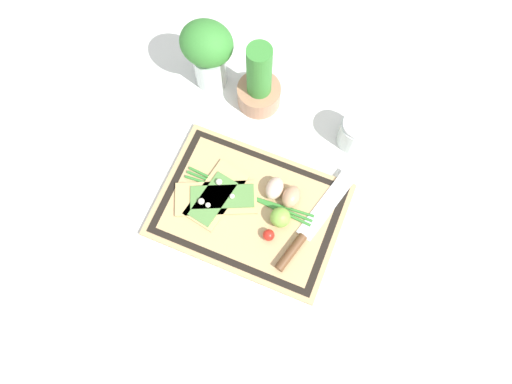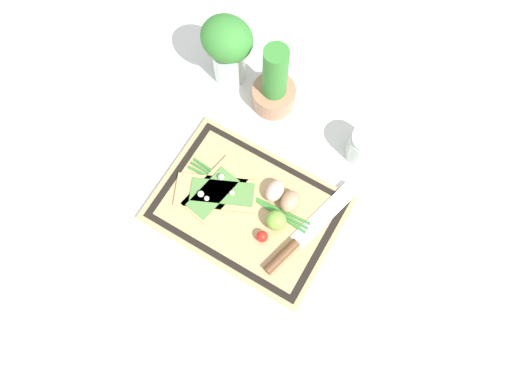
# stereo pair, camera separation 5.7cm
# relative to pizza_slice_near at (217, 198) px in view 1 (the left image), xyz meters

# --- Properties ---
(ground_plane) EXTENTS (6.00, 6.00, 0.00)m
(ground_plane) POSITION_rel_pizza_slice_near_xyz_m (0.08, 0.01, -0.02)
(ground_plane) COLOR silver
(cutting_board) EXTENTS (0.44, 0.32, 0.02)m
(cutting_board) POSITION_rel_pizza_slice_near_xyz_m (0.08, 0.01, -0.01)
(cutting_board) COLOR tan
(cutting_board) RESTS_ON ground_plane
(pizza_slice_near) EXTENTS (0.22, 0.16, 0.02)m
(pizza_slice_near) POSITION_rel_pizza_slice_near_xyz_m (0.00, 0.00, 0.00)
(pizza_slice_near) COLOR tan
(pizza_slice_near) RESTS_ON cutting_board
(pizza_slice_far) EXTENTS (0.11, 0.18, 0.02)m
(pizza_slice_far) POSITION_rel_pizza_slice_near_xyz_m (-0.01, 0.00, 0.00)
(pizza_slice_far) COLOR tan
(pizza_slice_far) RESTS_ON cutting_board
(knife) EXTENTS (0.11, 0.30, 0.02)m
(knife) POSITION_rel_pizza_slice_near_xyz_m (0.23, -0.01, 0.00)
(knife) COLOR silver
(knife) RESTS_ON cutting_board
(egg_brown) EXTENTS (0.04, 0.06, 0.04)m
(egg_brown) POSITION_rel_pizza_slice_near_xyz_m (0.17, 0.07, 0.02)
(egg_brown) COLOR tan
(egg_brown) RESTS_ON cutting_board
(egg_pink) EXTENTS (0.04, 0.06, 0.04)m
(egg_pink) POSITION_rel_pizza_slice_near_xyz_m (0.12, 0.07, 0.02)
(egg_pink) COLOR beige
(egg_pink) RESTS_ON cutting_board
(lime) EXTENTS (0.05, 0.05, 0.05)m
(lime) POSITION_rel_pizza_slice_near_xyz_m (0.16, 0.01, 0.02)
(lime) COLOR #7FB742
(lime) RESTS_ON cutting_board
(cherry_tomato_red) EXTENTS (0.03, 0.03, 0.03)m
(cherry_tomato_red) POSITION_rel_pizza_slice_near_xyz_m (0.15, -0.04, 0.01)
(cherry_tomato_red) COLOR red
(cherry_tomato_red) RESTS_ON cutting_board
(scallion_bunch) EXTENTS (0.33, 0.03, 0.01)m
(scallion_bunch) POSITION_rel_pizza_slice_near_xyz_m (0.07, 0.03, -0.00)
(scallion_bunch) COLOR #388433
(scallion_bunch) RESTS_ON cutting_board
(herb_pot) EXTENTS (0.11, 0.11, 0.22)m
(herb_pot) POSITION_rel_pizza_slice_near_xyz_m (-0.01, 0.30, 0.06)
(herb_pot) COLOR #AD7A5B
(herb_pot) RESTS_ON ground_plane
(sauce_jar) EXTENTS (0.09, 0.09, 0.09)m
(sauce_jar) POSITION_rel_pizza_slice_near_xyz_m (0.26, 0.28, 0.02)
(sauce_jar) COLOR silver
(sauce_jar) RESTS_ON ground_plane
(herb_glass) EXTENTS (0.13, 0.12, 0.21)m
(herb_glass) POSITION_rel_pizza_slice_near_xyz_m (-0.15, 0.31, 0.11)
(herb_glass) COLOR silver
(herb_glass) RESTS_ON ground_plane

